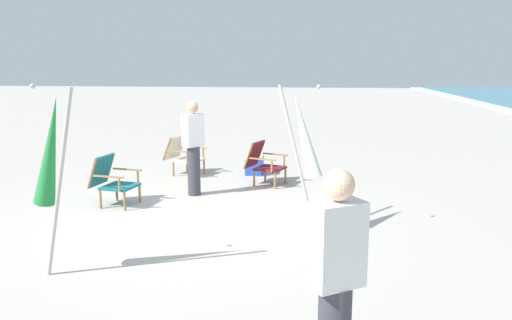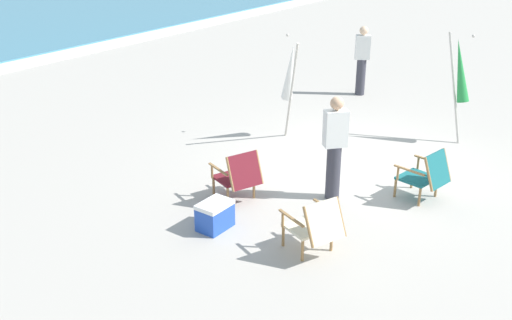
{
  "view_description": "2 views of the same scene",
  "coord_description": "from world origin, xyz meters",
  "px_view_note": "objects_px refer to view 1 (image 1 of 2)",
  "views": [
    {
      "loc": [
        6.96,
        1.73,
        2.27
      ],
      "look_at": [
        -1.68,
        0.76,
        0.57
      ],
      "focal_mm": 35.0,
      "sensor_mm": 36.0,
      "label": 1
    },
    {
      "loc": [
        -8.74,
        -4.24,
        4.17
      ],
      "look_at": [
        -2.19,
        0.54,
        0.72
      ],
      "focal_mm": 42.0,
      "sensor_mm": 36.0,
      "label": 2
    }
  ],
  "objects_px": {
    "umbrella_furled_white": "(304,137)",
    "person_near_chairs": "(193,148)",
    "beach_chair_front_right": "(111,179)",
    "umbrella_furled_green": "(51,154)",
    "cooler_box": "(254,164)",
    "beach_chair_front_left": "(263,162)",
    "person_by_waterline": "(336,289)",
    "beach_chair_back_left": "(182,154)"
  },
  "relations": [
    {
      "from": "umbrella_furled_white",
      "to": "person_by_waterline",
      "type": "bearing_deg",
      "value": 4.5
    },
    {
      "from": "beach_chair_front_left",
      "to": "umbrella_furled_green",
      "type": "relative_size",
      "value": 0.41
    },
    {
      "from": "beach_chair_front_right",
      "to": "person_by_waterline",
      "type": "height_order",
      "value": "person_by_waterline"
    },
    {
      "from": "beach_chair_front_right",
      "to": "beach_chair_front_left",
      "type": "distance_m",
      "value": 2.84
    },
    {
      "from": "beach_chair_front_left",
      "to": "person_near_chairs",
      "type": "distance_m",
      "value": 1.5
    },
    {
      "from": "beach_chair_front_left",
      "to": "beach_chair_front_right",
      "type": "bearing_deg",
      "value": -53.59
    },
    {
      "from": "cooler_box",
      "to": "person_near_chairs",
      "type": "bearing_deg",
      "value": -25.17
    },
    {
      "from": "umbrella_furled_green",
      "to": "person_near_chairs",
      "type": "xyz_separation_m",
      "value": [
        -3.5,
        0.65,
        -0.52
      ]
    },
    {
      "from": "beach_chair_front_right",
      "to": "umbrella_furled_white",
      "type": "distance_m",
      "value": 3.35
    },
    {
      "from": "person_by_waterline",
      "to": "cooler_box",
      "type": "xyz_separation_m",
      "value": [
        -7.04,
        -1.35,
        -0.64
      ]
    },
    {
      "from": "umbrella_furled_white",
      "to": "person_near_chairs",
      "type": "height_order",
      "value": "umbrella_furled_white"
    },
    {
      "from": "beach_chair_back_left",
      "to": "umbrella_furled_green",
      "type": "height_order",
      "value": "umbrella_furled_green"
    },
    {
      "from": "beach_chair_front_right",
      "to": "umbrella_furled_green",
      "type": "bearing_deg",
      "value": 10.95
    },
    {
      "from": "beach_chair_front_right",
      "to": "beach_chair_back_left",
      "type": "xyz_separation_m",
      "value": [
        -2.33,
        0.56,
        -0.0
      ]
    },
    {
      "from": "beach_chair_front_right",
      "to": "beach_chair_back_left",
      "type": "height_order",
      "value": "beach_chair_front_right"
    },
    {
      "from": "beach_chair_back_left",
      "to": "beach_chair_front_right",
      "type": "bearing_deg",
      "value": -13.48
    },
    {
      "from": "umbrella_furled_green",
      "to": "umbrella_furled_white",
      "type": "relative_size",
      "value": 1.03
    },
    {
      "from": "beach_chair_front_left",
      "to": "beach_chair_back_left",
      "type": "xyz_separation_m",
      "value": [
        -0.64,
        -1.73,
        -0.0
      ]
    },
    {
      "from": "umbrella_furled_green",
      "to": "cooler_box",
      "type": "distance_m",
      "value": 5.64
    },
    {
      "from": "cooler_box",
      "to": "person_by_waterline",
      "type": "bearing_deg",
      "value": 10.82
    },
    {
      "from": "beach_chair_back_left",
      "to": "person_near_chairs",
      "type": "height_order",
      "value": "person_near_chairs"
    },
    {
      "from": "beach_chair_back_left",
      "to": "person_near_chairs",
      "type": "distance_m",
      "value": 1.73
    },
    {
      "from": "umbrella_furled_green",
      "to": "person_near_chairs",
      "type": "distance_m",
      "value": 3.6
    },
    {
      "from": "beach_chair_front_left",
      "to": "person_by_waterline",
      "type": "xyz_separation_m",
      "value": [
        6.16,
        1.09,
        0.41
      ]
    },
    {
      "from": "beach_chair_front_left",
      "to": "cooler_box",
      "type": "relative_size",
      "value": 1.72
    },
    {
      "from": "person_near_chairs",
      "to": "umbrella_furled_green",
      "type": "bearing_deg",
      "value": -10.47
    },
    {
      "from": "umbrella_furled_white",
      "to": "cooler_box",
      "type": "distance_m",
      "value": 3.84
    },
    {
      "from": "cooler_box",
      "to": "beach_chair_front_left",
      "type": "bearing_deg",
      "value": 16.47
    },
    {
      "from": "beach_chair_back_left",
      "to": "umbrella_furled_green",
      "type": "distance_m",
      "value": 5.15
    },
    {
      "from": "beach_chair_back_left",
      "to": "person_near_chairs",
      "type": "bearing_deg",
      "value": 21.6
    },
    {
      "from": "beach_chair_front_left",
      "to": "person_by_waterline",
      "type": "distance_m",
      "value": 6.27
    },
    {
      "from": "beach_chair_front_right",
      "to": "person_near_chairs",
      "type": "xyz_separation_m",
      "value": [
        -0.76,
        1.18,
        0.41
      ]
    },
    {
      "from": "umbrella_furled_green",
      "to": "cooler_box",
      "type": "xyz_separation_m",
      "value": [
        -5.31,
        1.5,
        -1.15
      ]
    },
    {
      "from": "umbrella_furled_green",
      "to": "person_by_waterline",
      "type": "height_order",
      "value": "umbrella_furled_green"
    },
    {
      "from": "beach_chair_front_right",
      "to": "person_near_chairs",
      "type": "height_order",
      "value": "person_near_chairs"
    },
    {
      "from": "beach_chair_front_right",
      "to": "umbrella_furled_white",
      "type": "bearing_deg",
      "value": 73.07
    },
    {
      "from": "umbrella_furled_white",
      "to": "person_by_waterline",
      "type": "relative_size",
      "value": 1.23
    },
    {
      "from": "beach_chair_front_right",
      "to": "beach_chair_back_left",
      "type": "distance_m",
      "value": 2.39
    },
    {
      "from": "umbrella_furled_white",
      "to": "person_near_chairs",
      "type": "relative_size",
      "value": 1.23
    },
    {
      "from": "person_near_chairs",
      "to": "cooler_box",
      "type": "relative_size",
      "value": 3.33
    },
    {
      "from": "beach_chair_back_left",
      "to": "umbrella_furled_white",
      "type": "xyz_separation_m",
      "value": [
        3.27,
        2.54,
        0.88
      ]
    },
    {
      "from": "umbrella_furled_white",
      "to": "cooler_box",
      "type": "bearing_deg",
      "value": -163.08
    }
  ]
}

